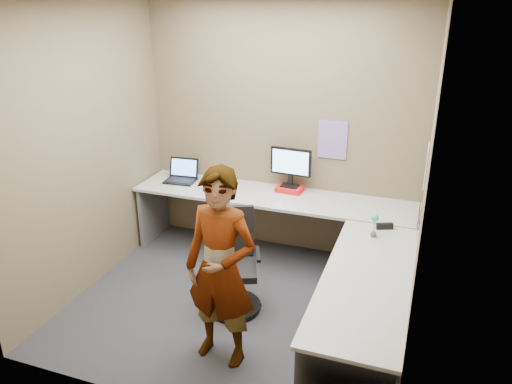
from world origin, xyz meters
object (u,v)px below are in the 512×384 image
at_px(desk, 296,238).
at_px(monitor, 291,164).
at_px(office_chair, 233,269).
at_px(person, 221,269).

distance_m(desk, monitor, 0.94).
bearing_deg(monitor, office_chair, -95.37).
height_order(office_chair, person, person).
bearing_deg(office_chair, monitor, 58.38).
bearing_deg(person, desk, 80.43).
height_order(desk, monitor, monitor).
bearing_deg(office_chair, person, -97.94).
bearing_deg(monitor, desk, -66.13).
xyz_separation_m(monitor, office_chair, (-0.18, -1.18, -0.65)).
relative_size(monitor, office_chair, 0.47).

